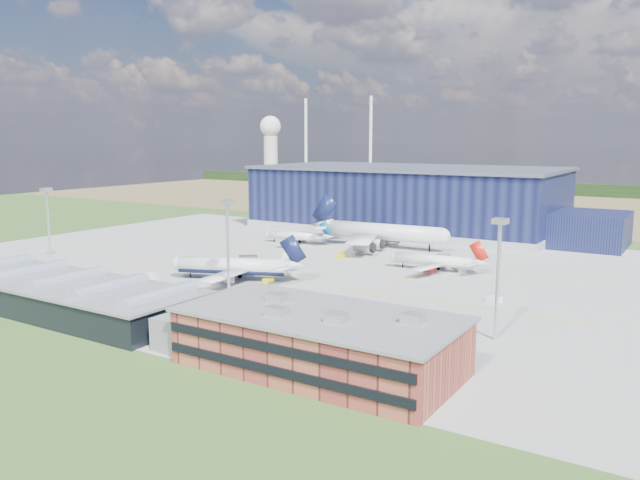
{
  "coord_description": "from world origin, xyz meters",
  "views": [
    {
      "loc": [
        107.32,
        -142.54,
        37.23
      ],
      "look_at": [
        9.38,
        12.31,
        7.52
      ],
      "focal_mm": 35.0,
      "sensor_mm": 36.0,
      "label": 1
    }
  ],
  "objects": [
    {
      "name": "hangar",
      "position": [
        2.81,
        94.8,
        11.62
      ],
      "size": [
        145.0,
        62.0,
        26.1
      ],
      "color": "black",
      "rests_on": "ground"
    },
    {
      "name": "airliner_regional",
      "position": [
        -18.63,
        40.0,
        4.33
      ],
      "size": [
        31.13,
        30.67,
        8.67
      ],
      "primitive_type": null,
      "rotation": [
        0.0,
        0.0,
        3.34
      ],
      "color": "silver",
      "rests_on": "ground"
    },
    {
      "name": "light_mast_center",
      "position": [
        10.0,
        -30.0,
        15.43
      ],
      "size": [
        2.6,
        2.6,
        23.0
      ],
      "color": "silver",
      "rests_on": "ground"
    },
    {
      "name": "ground",
      "position": [
        0.0,
        0.0,
        0.0
      ],
      "size": [
        600.0,
        600.0,
        0.0
      ],
      "primitive_type": "plane",
      "color": "#33521E",
      "rests_on": "ground"
    },
    {
      "name": "airliner_navy",
      "position": [
        0.65,
        -17.67,
        6.2
      ],
      "size": [
        49.04,
        48.57,
        12.41
      ],
      "primitive_type": null,
      "rotation": [
        0.0,
        0.0,
        3.52
      ],
      "color": "silver",
      "rests_on": "ground"
    },
    {
      "name": "gse_cart_a",
      "position": [
        66.72,
        -3.25,
        0.73
      ],
      "size": [
        3.27,
        3.94,
        1.46
      ],
      "primitive_type": "cube",
      "rotation": [
        0.0,
        0.0,
        -0.35
      ],
      "color": "white",
      "rests_on": "ground"
    },
    {
      "name": "gse_tug_b",
      "position": [
        10.87,
        -15.36,
        0.61
      ],
      "size": [
        2.13,
        2.98,
        1.22
      ],
      "primitive_type": "cube",
      "rotation": [
        0.0,
        0.0,
        -0.09
      ],
      "color": "gold",
      "rests_on": "ground"
    },
    {
      "name": "airliner_red",
      "position": [
        41.5,
        21.97,
        4.76
      ],
      "size": [
        31.46,
        30.88,
        9.52
      ],
      "primitive_type": null,
      "rotation": [
        0.0,
        0.0,
        3.22
      ],
      "color": "silver",
      "rests_on": "ground"
    },
    {
      "name": "airstair",
      "position": [
        7.22,
        -0.39,
        1.77
      ],
      "size": [
        2.27,
        5.55,
        3.53
      ],
      "primitive_type": "cube",
      "rotation": [
        0.0,
        0.0,
        -0.01
      ],
      "color": "white",
      "rests_on": "ground"
    },
    {
      "name": "gse_tug_c",
      "position": [
        9.21,
        24.71,
        0.79
      ],
      "size": [
        2.31,
        3.65,
        1.58
      ],
      "primitive_type": "cube",
      "rotation": [
        0.0,
        0.0,
        0.02
      ],
      "color": "gold",
      "rests_on": "ground"
    },
    {
      "name": "treeline",
      "position": [
        0.0,
        300.0,
        4.0
      ],
      "size": [
        600.0,
        8.0,
        8.0
      ],
      "primitive_type": "cube",
      "color": "black",
      "rests_on": "ground"
    },
    {
      "name": "car_b",
      "position": [
        9.3,
        -48.0,
        0.53
      ],
      "size": [
        3.38,
        2.25,
        1.05
      ],
      "primitive_type": "imported",
      "rotation": [
        0.0,
        0.0,
        1.18
      ],
      "color": "#99999E",
      "rests_on": "ground"
    },
    {
      "name": "glass_concourse",
      "position": [
        -6.45,
        -60.0,
        3.69
      ],
      "size": [
        78.0,
        23.0,
        8.6
      ],
      "color": "black",
      "rests_on": "ground"
    },
    {
      "name": "apron",
      "position": [
        0.0,
        10.0,
        0.03
      ],
      "size": [
        220.0,
        160.0,
        0.08
      ],
      "color": "#969691",
      "rests_on": "ground"
    },
    {
      "name": "light_mast_west",
      "position": [
        -60.0,
        -30.0,
        15.43
      ],
      "size": [
        2.6,
        2.6,
        23.0
      ],
      "color": "silver",
      "rests_on": "ground"
    },
    {
      "name": "horizon_dressing",
      "position": [
        -191.3,
        294.39,
        34.2
      ],
      "size": [
        440.2,
        18.0,
        70.0
      ],
      "color": "silver",
      "rests_on": "ground"
    },
    {
      "name": "ops_building",
      "position": [
        55.01,
        -60.0,
        4.79
      ],
      "size": [
        46.0,
        23.0,
        10.9
      ],
      "color": "maroon",
      "rests_on": "ground"
    },
    {
      "name": "light_mast_east",
      "position": [
        75.0,
        -30.0,
        15.43
      ],
      "size": [
        2.6,
        2.6,
        23.0
      ],
      "color": "silver",
      "rests_on": "ground"
    },
    {
      "name": "airliner_widebody",
      "position": [
        12.34,
        48.64,
        8.64
      ],
      "size": [
        56.07,
        54.99,
        17.28
      ],
      "primitive_type": null,
      "rotation": [
        0.0,
        0.0,
        0.06
      ],
      "color": "silver",
      "rests_on": "ground"
    },
    {
      "name": "gse_van_a",
      "position": [
        -17.02,
        -30.78,
        1.12
      ],
      "size": [
        5.33,
        2.77,
        2.24
      ],
      "primitive_type": "cube",
      "rotation": [
        0.0,
        0.0,
        1.68
      ],
      "color": "white",
      "rests_on": "ground"
    },
    {
      "name": "gse_cart_b",
      "position": [
        -17.36,
        62.0,
        0.57
      ],
      "size": [
        3.05,
        2.49,
        1.14
      ],
      "primitive_type": "cube",
      "rotation": [
        0.0,
        0.0,
        1.25
      ],
      "color": "white",
      "rests_on": "ground"
    },
    {
      "name": "gse_van_b",
      "position": [
        48.47,
        25.91,
        1.22
      ],
      "size": [
        4.7,
        5.84,
        2.44
      ],
      "primitive_type": "cube",
      "rotation": [
        0.0,
        0.0,
        0.5
      ],
      "color": "white",
      "rests_on": "ground"
    },
    {
      "name": "car_a",
      "position": [
        69.76,
        -48.0,
        0.54
      ],
      "size": [
        3.43,
        2.11,
        1.09
      ],
      "primitive_type": "imported",
      "rotation": [
        0.0,
        0.0,
        1.29
      ],
      "color": "#99999E",
      "rests_on": "ground"
    },
    {
      "name": "farmland",
      "position": [
        0.0,
        220.0,
        0.0
      ],
      "size": [
        600.0,
        220.0,
        0.01
      ],
      "primitive_type": "cube",
      "color": "olive",
      "rests_on": "ground"
    }
  ]
}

